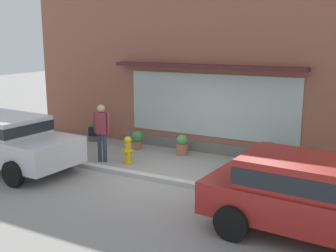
{
  "coord_description": "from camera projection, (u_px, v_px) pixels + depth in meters",
  "views": [
    {
      "loc": [
        5.21,
        -9.16,
        3.69
      ],
      "look_at": [
        -0.4,
        1.2,
        1.17
      ],
      "focal_mm": 43.93,
      "sensor_mm": 36.0,
      "label": 1
    }
  ],
  "objects": [
    {
      "name": "ground_plane",
      "position": [
        160.0,
        178.0,
        11.07
      ],
      "size": [
        60.0,
        60.0,
        0.0
      ],
      "primitive_type": "plane",
      "color": "gray"
    },
    {
      "name": "potted_plant_window_center",
      "position": [
        270.0,
        155.0,
        11.8
      ],
      "size": [
        0.65,
        0.65,
        0.79
      ],
      "color": "#4C4C51",
      "rests_on": "ground_plane"
    },
    {
      "name": "storefront",
      "position": [
        208.0,
        72.0,
        13.26
      ],
      "size": [
        14.0,
        0.81,
        5.38
      ],
      "color": "#935642",
      "rests_on": "ground_plane"
    },
    {
      "name": "pedestrian_with_handbag",
      "position": [
        101.0,
        128.0,
        12.35
      ],
      "size": [
        0.67,
        0.28,
        1.76
      ],
      "rotation": [
        0.0,
        0.0,
        3.41
      ],
      "color": "#333847",
      "rests_on": "ground_plane"
    },
    {
      "name": "parked_car_red",
      "position": [
        312.0,
        194.0,
        7.58
      ],
      "size": [
        4.24,
        2.16,
        1.53
      ],
      "rotation": [
        0.0,
        0.0,
        -0.07
      ],
      "color": "maroon",
      "rests_on": "ground_plane"
    },
    {
      "name": "potted_plant_by_entrance",
      "position": [
        94.0,
        130.0,
        15.08
      ],
      "size": [
        0.48,
        0.48,
        0.84
      ],
      "color": "#4C4C51",
      "rests_on": "ground_plane"
    },
    {
      "name": "potted_plant_window_left",
      "position": [
        137.0,
        139.0,
        13.92
      ],
      "size": [
        0.39,
        0.39,
        0.62
      ],
      "color": "#9E6042",
      "rests_on": "ground_plane"
    },
    {
      "name": "curb_strip",
      "position": [
        156.0,
        178.0,
        10.89
      ],
      "size": [
        14.0,
        0.24,
        0.12
      ],
      "primitive_type": "cube",
      "color": "#B2B2AD",
      "rests_on": "ground_plane"
    },
    {
      "name": "parked_car_silver",
      "position": [
        6.0,
        138.0,
        11.75
      ],
      "size": [
        4.48,
        2.23,
        1.53
      ],
      "rotation": [
        0.0,
        0.0,
        -0.07
      ],
      "color": "silver",
      "rests_on": "ground_plane"
    },
    {
      "name": "potted_plant_trailing_edge",
      "position": [
        328.0,
        168.0,
        11.08
      ],
      "size": [
        0.33,
        0.33,
        0.51
      ],
      "color": "#33473D",
      "rests_on": "ground_plane"
    },
    {
      "name": "potted_plant_low_front",
      "position": [
        182.0,
        145.0,
        13.25
      ],
      "size": [
        0.38,
        0.38,
        0.66
      ],
      "color": "#9E6042",
      "rests_on": "ground_plane"
    },
    {
      "name": "fire_hydrant",
      "position": [
        128.0,
        150.0,
        12.31
      ],
      "size": [
        0.38,
        0.34,
        0.83
      ],
      "color": "gold",
      "rests_on": "ground_plane"
    }
  ]
}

